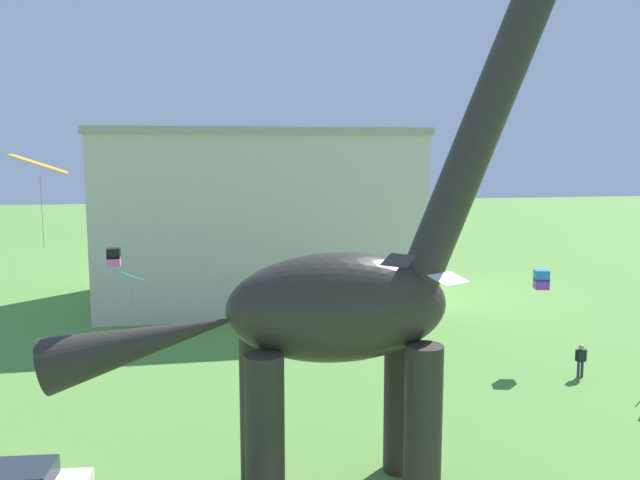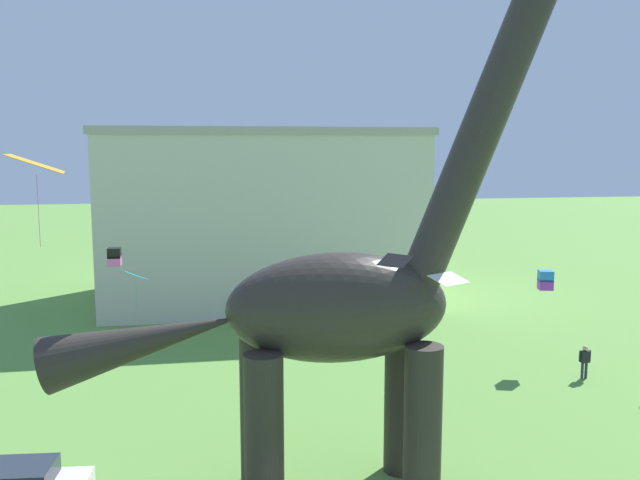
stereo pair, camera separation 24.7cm
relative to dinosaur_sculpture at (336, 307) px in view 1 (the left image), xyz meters
name	(u,v)px [view 1 (the left image)]	position (x,y,z in m)	size (l,w,h in m)	color
dinosaur_sculpture	(336,307)	(0.00, 0.00, 0.00)	(15.74, 3.33, 16.45)	#2D2823
person_photographer	(581,358)	(13.52, 8.37, -4.99)	(0.59, 0.26, 1.58)	#2D3347
kite_near_high	(131,276)	(-7.47, 16.40, -1.86)	(1.57, 1.79, 1.96)	#19B2B7
kite_mid_center	(399,260)	(0.07, -6.05, 2.43)	(0.75, 0.77, 0.21)	black
kite_high_left	(541,279)	(12.72, 10.85, -1.71)	(0.82, 0.82, 0.95)	#287AE5
kite_drifting	(39,164)	(-6.91, -6.08, 4.46)	(1.20, 1.52, 1.76)	orange
kite_trailing	(114,257)	(-6.52, 1.26, 1.52)	(0.38, 0.38, 0.54)	black
kite_near_low	(449,279)	(3.12, -1.14, 0.99)	(1.26, 1.15, 0.22)	white
background_building_block	(256,215)	(0.14, 28.29, 0.06)	(21.53, 13.28, 12.00)	beige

